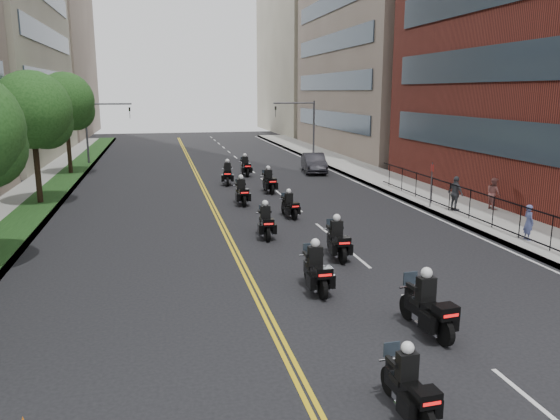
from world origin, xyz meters
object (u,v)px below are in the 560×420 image
Objects in this scene: motorcycle_1 at (428,308)px; pedestrian_c at (456,194)px; motorcycle_5 at (290,206)px; pedestrian_a at (529,222)px; parked_sedan at (314,163)px; motorcycle_2 at (316,271)px; motorcycle_9 at (245,167)px; pedestrian_b at (494,193)px; motorcycle_7 at (269,182)px; motorcycle_4 at (266,223)px; motorcycle_6 at (242,193)px; motorcycle_0 at (409,388)px; motorcycle_3 at (337,241)px; motorcycle_8 at (228,174)px.

pedestrian_c reaches higher than motorcycle_1.
pedestrian_a is at bearing -46.07° from motorcycle_5.
parked_sedan is at bearing 73.94° from motorcycle_1.
pedestrian_c is at bearing 3.55° from pedestrian_a.
motorcycle_2 is at bearing 112.96° from motorcycle_1.
parked_sedan is at bearing 4.20° from motorcycle_9.
pedestrian_b reaches higher than motorcycle_5.
motorcycle_7 is (2.05, 17.97, -0.00)m from motorcycle_2.
pedestrian_c is (3.20, -16.41, 0.32)m from parked_sedan.
pedestrian_c reaches higher than motorcycle_7.
motorcycle_7 is (-0.01, 21.73, -0.03)m from motorcycle_1.
pedestrian_b is at bearing -56.47° from motorcycle_9.
motorcycle_6 is (0.04, 7.50, 0.02)m from motorcycle_4.
motorcycle_5 is at bearing -91.99° from motorcycle_9.
motorcycle_9 is at bearing 25.84° from pedestrian_a.
pedestrian_c is (8.98, -1.00, 0.50)m from motorcycle_5.
motorcycle_0 is 18.05m from motorcycle_5.
motorcycle_1 is 7.11m from motorcycle_3.
pedestrian_c reaches higher than pedestrian_a.
motorcycle_6 is at bearing 93.12° from motorcycle_4.
pedestrian_a is at bearing 34.86° from motorcycle_1.
motorcycle_5 is 9.05m from pedestrian_c.
motorcycle_9 reaches higher than motorcycle_0.
motorcycle_2 is at bearing -84.13° from motorcycle_4.
motorcycle_8 is 0.52× the size of parked_sedan.
motorcycle_6 is at bearing 55.87° from pedestrian_c.
parked_sedan is (7.47, 26.11, 0.08)m from motorcycle_2.
pedestrian_c reaches higher than motorcycle_3.
motorcycle_0 is at bearing -103.80° from motorcycle_5.
parked_sedan is (7.73, 11.53, 0.08)m from motorcycle_6.
motorcycle_0 is 21.43m from pedestrian_b.
motorcycle_7 reaches higher than pedestrian_a.
motorcycle_3 is 12.79m from pedestrian_b.
pedestrian_a is 0.83× the size of pedestrian_c.
pedestrian_b is at bearing 49.34° from motorcycle_0.
motorcycle_7 is at bearing 81.23° from motorcycle_4.
motorcycle_7 reaches higher than parked_sedan.
parked_sedan is (5.62, 22.76, 0.08)m from motorcycle_3.
pedestrian_b reaches higher than motorcycle_4.
motorcycle_8 is at bearing 87.52° from motorcycle_6.
motorcycle_8 is at bearing 87.15° from motorcycle_0.
motorcycle_4 is at bearing 96.50° from motorcycle_1.
motorcycle_6 is 11.09m from motorcycle_9.
motorcycle_8 is 16.21m from pedestrian_c.
motorcycle_4 is 4.13m from motorcycle_5.
motorcycle_5 is 0.86× the size of motorcycle_6.
motorcycle_9 is at bearing 78.04° from motorcycle_6.
motorcycle_9 is at bearing 19.50° from pedestrian_c.
motorcycle_2 is 0.51× the size of parked_sedan.
motorcycle_1 reaches higher than parked_sedan.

